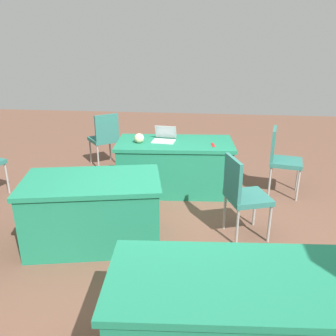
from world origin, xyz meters
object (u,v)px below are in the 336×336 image
(chair_aisle, at_px, (242,192))
(yarn_ball, at_px, (139,138))
(table_foreground, at_px, (175,166))
(scissors_red, at_px, (213,145))
(chair_tucked_left, at_px, (281,157))
(table_back_left, at_px, (94,211))
(laptop_silver, at_px, (164,138))
(table_mid_left, at_px, (248,324))
(chair_near_front, at_px, (105,136))

(chair_aisle, distance_m, yarn_ball, 1.79)
(table_foreground, xyz_separation_m, scissors_red, (-0.54, 0.11, 0.38))
(chair_tucked_left, bearing_deg, yarn_ball, -73.47)
(table_back_left, height_order, laptop_silver, laptop_silver)
(laptop_silver, height_order, scissors_red, laptop_silver)
(table_mid_left, distance_m, laptop_silver, 3.17)
(chair_tucked_left, relative_size, laptop_silver, 2.81)
(table_back_left, bearing_deg, table_mid_left, 135.98)
(chair_near_front, height_order, scissors_red, chair_near_front)
(table_foreground, xyz_separation_m, yarn_ball, (0.50, 0.11, 0.44))
(table_mid_left, relative_size, laptop_silver, 5.48)
(chair_tucked_left, relative_size, yarn_ball, 7.08)
(table_foreground, height_order, table_back_left, same)
(chair_aisle, bearing_deg, yarn_ball, -147.58)
(scissors_red, bearing_deg, yarn_ball, -96.68)
(table_back_left, relative_size, laptop_silver, 4.60)
(table_back_left, height_order, scissors_red, scissors_red)
(chair_tucked_left, xyz_separation_m, scissors_red, (0.98, 0.16, 0.19))
(laptop_silver, bearing_deg, table_back_left, 74.87)
(laptop_silver, xyz_separation_m, yarn_ball, (0.34, 0.14, 0.03))
(chair_near_front, xyz_separation_m, chair_tucked_left, (-2.84, 0.89, 0.02))
(chair_tucked_left, distance_m, scissors_red, 1.01)
(table_foreground, bearing_deg, laptop_silver, -9.14)
(chair_tucked_left, relative_size, chair_aisle, 1.01)
(table_mid_left, xyz_separation_m, chair_aisle, (-0.11, -1.76, 0.17))
(chair_aisle, xyz_separation_m, laptop_silver, (1.02, -1.25, 0.24))
(chair_near_front, bearing_deg, chair_tucked_left, -55.11)
(chair_aisle, bearing_deg, table_mid_left, -21.90)
(table_foreground, xyz_separation_m, table_back_left, (0.76, 1.52, 0.00))
(table_mid_left, bearing_deg, chair_aisle, -93.55)
(chair_near_front, distance_m, scissors_red, 2.15)
(table_back_left, relative_size, yarn_ball, 11.62)
(table_back_left, bearing_deg, laptop_silver, -111.07)
(chair_aisle, bearing_deg, chair_near_front, -153.02)
(chair_near_front, distance_m, chair_aisle, 3.07)
(table_foreground, height_order, chair_near_front, chair_near_front)
(table_foreground, distance_m, chair_tucked_left, 1.53)
(laptop_silver, bearing_deg, table_foreground, 176.81)
(laptop_silver, bearing_deg, chair_tucked_left, -173.42)
(chair_near_front, relative_size, laptop_silver, 2.74)
(table_foreground, distance_m, yarn_ball, 0.68)
(chair_near_front, distance_m, chair_tucked_left, 2.97)
(table_foreground, relative_size, chair_tucked_left, 1.77)
(scissors_red, bearing_deg, chair_near_front, -125.82)
(table_mid_left, bearing_deg, table_foreground, -75.78)
(table_mid_left, bearing_deg, laptop_silver, -73.10)
(table_mid_left, distance_m, chair_tucked_left, 3.13)
(table_back_left, distance_m, chair_near_front, 2.52)
(table_back_left, xyz_separation_m, yarn_ball, (-0.25, -1.41, 0.44))
(yarn_ball, relative_size, scissors_red, 0.76)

